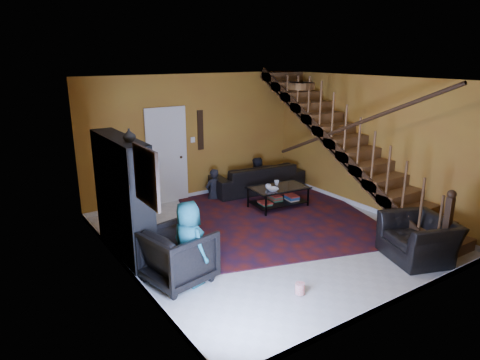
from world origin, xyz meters
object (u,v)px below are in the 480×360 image
at_px(armchair_left, 178,255).
at_px(bookshelf, 124,201).
at_px(sofa, 256,178).
at_px(coffee_table, 278,195).
at_px(armchair_right, 419,239).

bearing_deg(armchair_left, bookshelf, 4.75).
bearing_deg(armchair_left, sofa, -61.82).
distance_m(bookshelf, armchair_left, 1.37).
relative_size(armchair_left, coffee_table, 0.71).
distance_m(bookshelf, sofa, 4.23).
height_order(armchair_right, coffee_table, armchair_right).
relative_size(armchair_left, armchair_right, 0.85).
bearing_deg(coffee_table, bookshelf, -172.21).
relative_size(bookshelf, armchair_right, 1.89).
xyz_separation_m(sofa, armchair_right, (0.08, -4.38, 0.01)).
bearing_deg(sofa, bookshelf, 29.54).
xyz_separation_m(armchair_left, coffee_table, (3.18, 1.69, -0.14)).
relative_size(bookshelf, coffee_table, 1.57).
bearing_deg(armchair_left, armchair_right, -124.26).
bearing_deg(armchair_right, bookshelf, -105.09).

